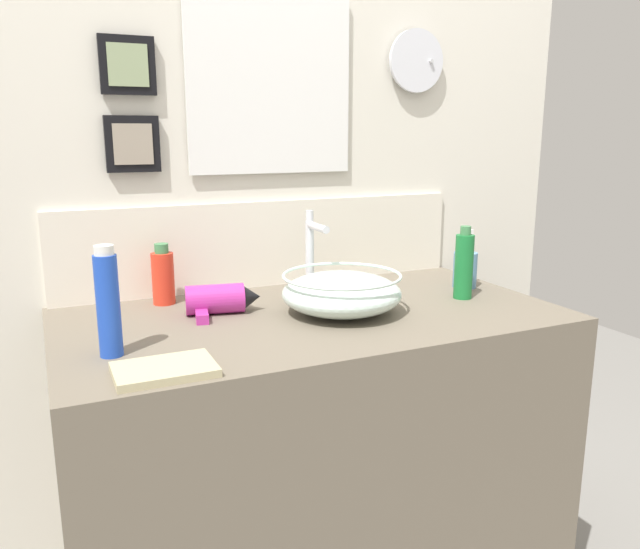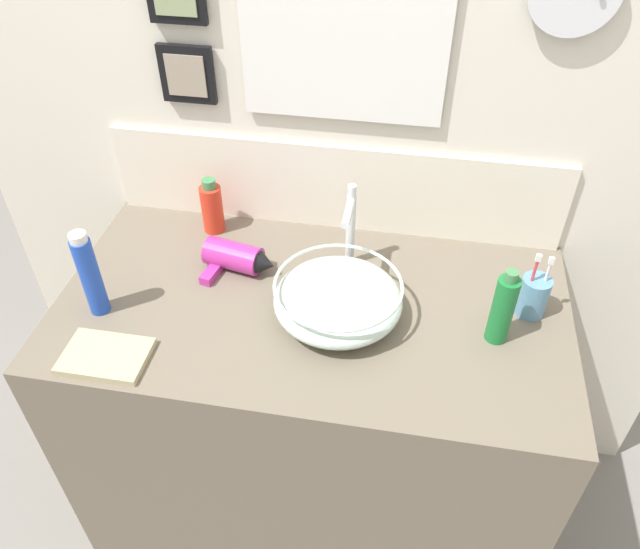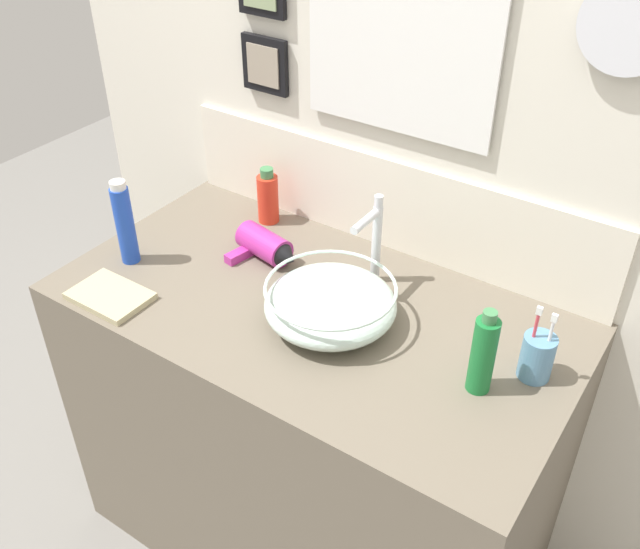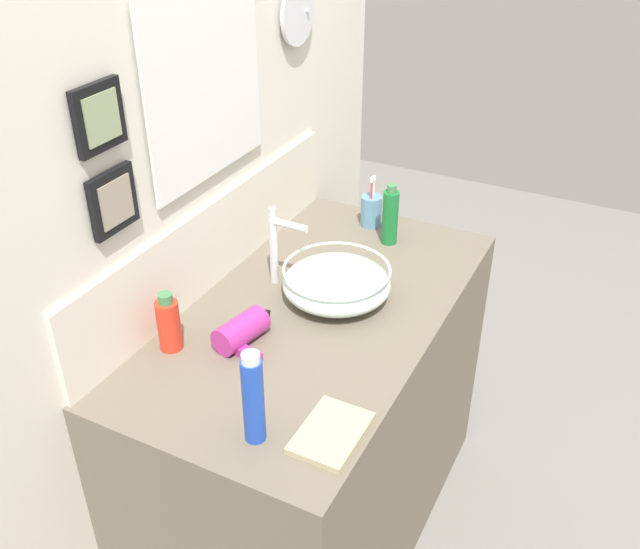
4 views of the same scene
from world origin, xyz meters
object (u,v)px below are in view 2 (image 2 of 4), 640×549
object	(u,v)px
spray_bottle	(90,275)
faucet	(350,223)
lotion_bottle	(212,207)
hand_towel	(106,356)
hair_drier	(238,258)
glass_bowl_sink	(338,299)
soap_dispenser	(503,309)
toothbrush_cup	(533,296)

from	to	relation	value
spray_bottle	faucet	bearing A→B (deg)	25.21
lotion_bottle	hand_towel	distance (m)	0.52
hand_towel	faucet	bearing A→B (deg)	40.14
hair_drier	lotion_bottle	distance (m)	0.20
glass_bowl_sink	lotion_bottle	world-z (taller)	lotion_bottle
faucet	hand_towel	xyz separation A→B (m)	(-0.49, -0.42, -0.13)
lotion_bottle	spray_bottle	bearing A→B (deg)	-116.12
hair_drier	hand_towel	bearing A→B (deg)	-120.85
lotion_bottle	hand_towel	size ratio (longest dim) A/B	0.86
faucet	hair_drier	xyz separation A→B (m)	(-0.28, -0.06, -0.10)
faucet	hair_drier	bearing A→B (deg)	-167.38
faucet	soap_dispenser	size ratio (longest dim) A/B	1.19
soap_dispenser	hand_towel	distance (m)	0.90
toothbrush_cup	lotion_bottle	xyz separation A→B (m)	(-0.85, 0.19, 0.02)
glass_bowl_sink	hand_towel	size ratio (longest dim) A/B	1.60
glass_bowl_sink	spray_bottle	xyz separation A→B (m)	(-0.57, -0.08, 0.06)
hair_drier	soap_dispenser	distance (m)	0.67
hair_drier	hand_towel	world-z (taller)	hair_drier
faucet	soap_dispenser	world-z (taller)	faucet
glass_bowl_sink	faucet	distance (m)	0.21
lotion_bottle	soap_dispenser	distance (m)	0.82
faucet	lotion_bottle	xyz separation A→B (m)	(-0.40, 0.09, -0.06)
glass_bowl_sink	lotion_bottle	size ratio (longest dim) A/B	1.86
glass_bowl_sink	spray_bottle	size ratio (longest dim) A/B	1.32
glass_bowl_sink	hand_towel	distance (m)	0.54
spray_bottle	lotion_bottle	size ratio (longest dim) A/B	1.41
hair_drier	spray_bottle	bearing A→B (deg)	-144.61
toothbrush_cup	spray_bottle	xyz separation A→B (m)	(-1.03, -0.17, 0.06)
faucet	spray_bottle	xyz separation A→B (m)	(-0.57, -0.27, -0.03)
hair_drier	hand_towel	xyz separation A→B (m)	(-0.21, -0.35, -0.03)
soap_dispenser	hair_drier	bearing A→B (deg)	168.54
glass_bowl_sink	spray_bottle	bearing A→B (deg)	-171.98
hand_towel	glass_bowl_sink	bearing A→B (deg)	24.69
glass_bowl_sink	toothbrush_cup	bearing A→B (deg)	11.51
faucet	spray_bottle	bearing A→B (deg)	-154.79
faucet	spray_bottle	distance (m)	0.63
glass_bowl_sink	faucet	xyz separation A→B (m)	(0.00, 0.19, 0.08)
faucet	hand_towel	bearing A→B (deg)	-139.86
glass_bowl_sink	spray_bottle	world-z (taller)	spray_bottle
hair_drier	lotion_bottle	size ratio (longest dim) A/B	1.21
toothbrush_cup	soap_dispenser	world-z (taller)	soap_dispenser
soap_dispenser	lotion_bottle	bearing A→B (deg)	159.46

